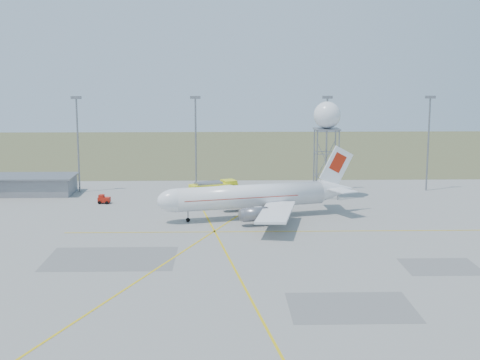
{
  "coord_description": "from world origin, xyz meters",
  "views": [
    {
      "loc": [
        -4.33,
        -75.8,
        26.49
      ],
      "look_at": [
        -1.25,
        40.0,
        6.88
      ],
      "focal_mm": 50.0,
      "sensor_mm": 36.0,
      "label": 1
    }
  ],
  "objects_px": {
    "radar_tower": "(326,144)",
    "fire_truck": "(215,191)",
    "airliner_main": "(254,197)",
    "baggage_tug": "(104,200)"
  },
  "relations": [
    {
      "from": "airliner_main",
      "to": "radar_tower",
      "type": "bearing_deg",
      "value": -146.43
    },
    {
      "from": "radar_tower",
      "to": "fire_truck",
      "type": "xyz_separation_m",
      "value": [
        -22.67,
        -1.05,
        -9.23
      ]
    },
    {
      "from": "radar_tower",
      "to": "baggage_tug",
      "type": "height_order",
      "value": "radar_tower"
    },
    {
      "from": "airliner_main",
      "to": "fire_truck",
      "type": "height_order",
      "value": "airliner_main"
    },
    {
      "from": "fire_truck",
      "to": "baggage_tug",
      "type": "distance_m",
      "value": 22.05
    },
    {
      "from": "radar_tower",
      "to": "fire_truck",
      "type": "distance_m",
      "value": 24.5
    },
    {
      "from": "fire_truck",
      "to": "airliner_main",
      "type": "bearing_deg",
      "value": -89.32
    },
    {
      "from": "airliner_main",
      "to": "fire_truck",
      "type": "xyz_separation_m",
      "value": [
        -7.13,
        16.54,
        -1.98
      ]
    },
    {
      "from": "airliner_main",
      "to": "fire_truck",
      "type": "distance_m",
      "value": 18.12
    },
    {
      "from": "airliner_main",
      "to": "baggage_tug",
      "type": "bearing_deg",
      "value": -39.53
    }
  ]
}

